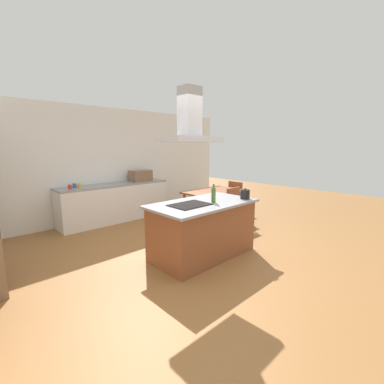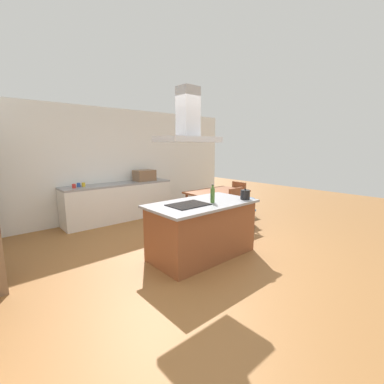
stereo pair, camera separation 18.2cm
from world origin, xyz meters
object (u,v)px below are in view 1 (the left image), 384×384
countertop_microwave (141,176)px  range_hood (190,125)px  olive_oil_bottle (214,195)px  dining_table (214,194)px  coffee_mug_red (70,187)px  coffee_mug_yellow (79,185)px  tea_kettle (245,194)px  chair_at_right_end (238,196)px  cooktop (190,205)px  chair_facing_island (237,205)px  coffee_mug_blue (74,186)px

countertop_microwave → range_hood: (-0.95, -2.88, 1.06)m
olive_oil_bottle → dining_table: (1.46, 1.28, -0.36)m
coffee_mug_red → coffee_mug_yellow: bearing=20.5°
tea_kettle → dining_table: bearing=59.7°
olive_oil_bottle → chair_at_right_end: size_ratio=0.33×
cooktop → tea_kettle: tea_kettle is taller
olive_oil_bottle → cooktop: bearing=164.2°
tea_kettle → chair_at_right_end: size_ratio=0.24×
chair_facing_island → olive_oil_bottle: bearing=-157.1°
coffee_mug_red → chair_facing_island: size_ratio=0.10×
olive_oil_bottle → coffee_mug_blue: size_ratio=3.24×
tea_kettle → coffee_mug_blue: tea_kettle is taller
range_hood → countertop_microwave: bearing=71.8°
coffee_mug_red → range_hood: size_ratio=0.10×
olive_oil_bottle → coffee_mug_yellow: 3.20m
cooktop → coffee_mug_yellow: (-0.58, 2.92, 0.04)m
range_hood → tea_kettle: bearing=-16.3°
tea_kettle → coffee_mug_blue: (-1.70, 3.25, -0.03)m
tea_kettle → coffee_mug_yellow: size_ratio=2.37×
dining_table → chair_at_right_end: bearing=0.0°
coffee_mug_blue → chair_at_right_end: bearing=-27.2°
chair_facing_island → cooktop: bearing=-165.0°
cooktop → countertop_microwave: countertop_microwave is taller
chair_facing_island → coffee_mug_yellow: bearing=135.4°
tea_kettle → range_hood: size_ratio=0.24×
tea_kettle → countertop_microwave: bearing=91.3°
cooktop → chair_at_right_end: size_ratio=0.67×
countertop_microwave → chair_at_right_end: size_ratio=0.56×
coffee_mug_blue → chair_facing_island: coffee_mug_blue is taller
coffee_mug_red → chair_at_right_end: coffee_mug_red is taller
coffee_mug_blue → coffee_mug_yellow: (0.10, -0.03, 0.00)m
chair_facing_island → tea_kettle: bearing=-137.0°
coffee_mug_yellow → range_hood: range_hood is taller
chair_at_right_end → coffee_mug_blue: bearing=152.8°
coffee_mug_red → dining_table: size_ratio=0.06×
cooktop → coffee_mug_yellow: bearing=101.3°
olive_oil_bottle → dining_table: olive_oil_bottle is taller
coffee_mug_blue → chair_at_right_end: size_ratio=0.10×
coffee_mug_yellow → dining_table: 3.03m
tea_kettle → chair_at_right_end: tea_kettle is taller
olive_oil_bottle → range_hood: bearing=164.2°
coffee_mug_blue → dining_table: bearing=-35.0°
coffee_mug_blue → range_hood: range_hood is taller
coffee_mug_blue → range_hood: (0.68, -2.95, 1.16)m
coffee_mug_blue → dining_table: size_ratio=0.06×
chair_facing_island → range_hood: bearing=-165.0°
chair_at_right_end → countertop_microwave: bearing=137.1°
cooktop → countertop_microwave: 3.03m
countertop_microwave → olive_oil_bottle: bearing=-100.2°
coffee_mug_red → coffee_mug_blue: (0.13, 0.11, 0.00)m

